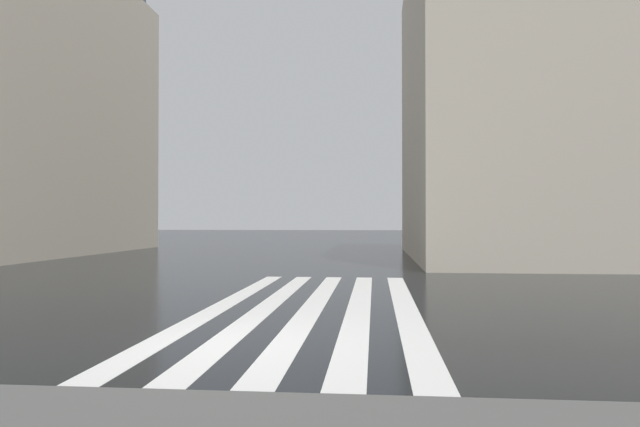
# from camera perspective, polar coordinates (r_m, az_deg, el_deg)

# --- Properties ---
(ground_plane) EXTENTS (220.00, 220.00, 0.00)m
(ground_plane) POSITION_cam_1_polar(r_m,az_deg,el_deg) (9.27, -8.50, -12.36)
(ground_plane) COLOR black
(zebra_crossing) EXTENTS (13.00, 4.50, 0.01)m
(zebra_crossing) POSITION_cam_1_polar(r_m,az_deg,el_deg) (13.02, -0.62, -8.97)
(zebra_crossing) COLOR silver
(zebra_crossing) RESTS_ON ground_plane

